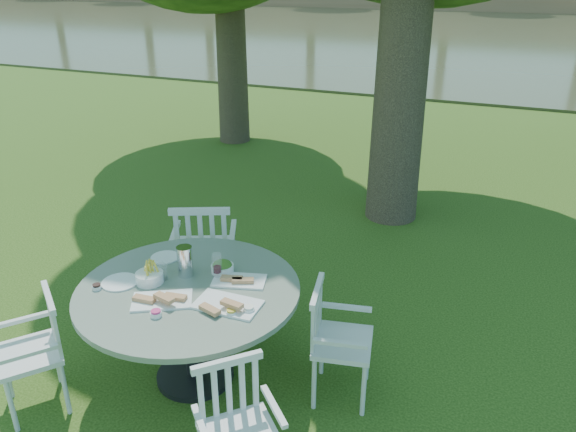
% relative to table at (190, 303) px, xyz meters
% --- Properties ---
extents(ground, '(140.00, 140.00, 0.00)m').
position_rel_table_xyz_m(ground, '(0.24, 0.99, -0.63)').
color(ground, '#1C380B').
rests_on(ground, ground).
extents(table, '(1.53, 1.53, 0.76)m').
position_rel_table_xyz_m(table, '(0.00, 0.00, 0.00)').
color(table, black).
rests_on(table, ground).
extents(chair_ne, '(0.47, 0.49, 0.84)m').
position_rel_table_xyz_m(chair_ne, '(0.95, 0.23, -0.14)').
color(chair_ne, silver).
rests_on(chair_ne, ground).
extents(chair_nw, '(0.64, 0.63, 0.98)m').
position_rel_table_xyz_m(chair_nw, '(-0.41, 0.88, -0.06)').
color(chair_nw, silver).
rests_on(chair_nw, ground).
extents(chair_sw, '(0.57, 0.56, 0.82)m').
position_rel_table_xyz_m(chair_sw, '(-0.79, -0.59, -0.15)').
color(chair_sw, silver).
rests_on(chair_sw, ground).
extents(chair_se, '(0.55, 0.55, 0.80)m').
position_rel_table_xyz_m(chair_se, '(0.70, -0.69, -0.16)').
color(chair_se, silver).
rests_on(chair_se, ground).
extents(tableware, '(1.16, 0.81, 0.22)m').
position_rel_table_xyz_m(tableware, '(-0.04, 0.04, 0.17)').
color(tableware, white).
rests_on(tableware, table).
extents(river, '(100.00, 28.00, 0.12)m').
position_rel_table_xyz_m(river, '(0.24, 23.99, -0.63)').
color(river, '#363A22').
rests_on(river, ground).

